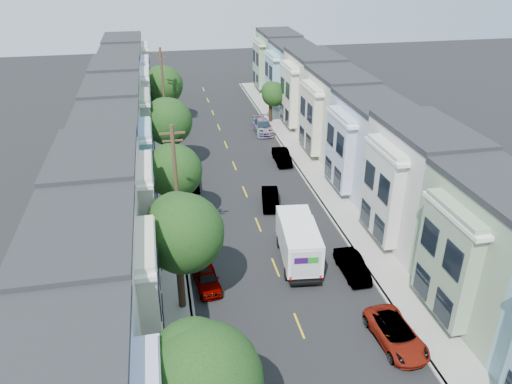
{
  "coord_description": "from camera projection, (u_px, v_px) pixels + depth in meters",
  "views": [
    {
      "loc": [
        -6.96,
        -27.75,
        20.16
      ],
      "look_at": [
        0.12,
        7.46,
        2.2
      ],
      "focal_mm": 35.0,
      "sensor_mm": 36.0,
      "label": 1
    }
  ],
  "objects": [
    {
      "name": "townhouse_row_right",
      "position": [
        349.0,
        169.0,
        49.7
      ],
      "size": [
        5.0,
        70.0,
        8.5
      ],
      "primitive_type": "cube",
      "color": "silver",
      "rests_on": "ground"
    },
    {
      "name": "tree_b",
      "position": [
        182.0,
        234.0,
        28.51
      ],
      "size": [
        4.7,
        4.7,
        7.64
      ],
      "color": "black",
      "rests_on": "ground"
    },
    {
      "name": "parked_right_d",
      "position": [
        263.0,
        127.0,
        58.94
      ],
      "size": [
        2.21,
        4.96,
        1.47
      ],
      "primitive_type": "imported",
      "rotation": [
        0.0,
        0.0,
        -0.03
      ],
      "color": "black",
      "rests_on": "ground"
    },
    {
      "name": "tree_d",
      "position": [
        167.0,
        122.0,
        47.23
      ],
      "size": [
        4.56,
        4.56,
        7.29
      ],
      "color": "black",
      "rests_on": "ground"
    },
    {
      "name": "utility_pole_far",
      "position": [
        164.0,
        93.0,
        55.72
      ],
      "size": [
        1.6,
        0.26,
        10.0
      ],
      "color": "#42301E",
      "rests_on": "ground"
    },
    {
      "name": "parked_left_c",
      "position": [
        207.0,
        278.0,
        32.44
      ],
      "size": [
        1.87,
        4.02,
        1.26
      ],
      "primitive_type": "imported",
      "rotation": [
        0.0,
        0.0,
        0.1
      ],
      "color": "#A2A3AB",
      "rests_on": "ground"
    },
    {
      "name": "tree_c",
      "position": [
        174.0,
        172.0,
        37.67
      ],
      "size": [
        4.17,
        4.17,
        6.8
      ],
      "color": "black",
      "rests_on": "ground"
    },
    {
      "name": "parked_right_c",
      "position": [
        282.0,
        157.0,
        50.8
      ],
      "size": [
        1.54,
        4.03,
        1.33
      ],
      "primitive_type": "imported",
      "rotation": [
        0.0,
        0.0,
        -0.03
      ],
      "color": "black",
      "rests_on": "ground"
    },
    {
      "name": "townhouse_row_left",
      "position": [
        120.0,
        188.0,
        45.77
      ],
      "size": [
        5.0,
        70.0,
        8.5
      ],
      "primitive_type": "cube",
      "color": "silver",
      "rests_on": "ground"
    },
    {
      "name": "sidewalk_right",
      "position": [
        313.0,
        171.0,
        48.99
      ],
      "size": [
        2.6,
        70.0,
        0.15
      ],
      "primitive_type": "cube",
      "color": "gray",
      "rests_on": "ground"
    },
    {
      "name": "curb_left",
      "position": [
        176.0,
        183.0,
        46.63
      ],
      "size": [
        0.3,
        70.0,
        0.15
      ],
      "primitive_type": "cube",
      "color": "gray",
      "rests_on": "ground"
    },
    {
      "name": "ground",
      "position": [
        276.0,
        268.0,
        34.58
      ],
      "size": [
        160.0,
        160.0,
        0.0
      ],
      "primitive_type": "plane",
      "color": "black",
      "rests_on": "ground"
    },
    {
      "name": "lead_sedan",
      "position": [
        270.0,
        199.0,
        42.52
      ],
      "size": [
        2.0,
        4.03,
        1.28
      ],
      "primitive_type": "imported",
      "rotation": [
        0.0,
        0.0,
        -0.17
      ],
      "color": "black",
      "rests_on": "ground"
    },
    {
      "name": "curb_right",
      "position": [
        300.0,
        172.0,
        48.77
      ],
      "size": [
        0.3,
        70.0,
        0.15
      ],
      "primitive_type": "cube",
      "color": "gray",
      "rests_on": "ground"
    },
    {
      "name": "parked_right_b",
      "position": [
        352.0,
        266.0,
        33.63
      ],
      "size": [
        1.41,
        3.89,
        1.29
      ],
      "primitive_type": "imported",
      "rotation": [
        0.0,
        0.0,
        0.01
      ],
      "color": "white",
      "rests_on": "ground"
    },
    {
      "name": "utility_pole_near",
      "position": [
        177.0,
        197.0,
        32.92
      ],
      "size": [
        1.6,
        0.26,
        10.0
      ],
      "color": "#42301E",
      "rests_on": "ground"
    },
    {
      "name": "tree_far_r",
      "position": [
        273.0,
        95.0,
        61.05
      ],
      "size": [
        3.01,
        3.01,
        5.1
      ],
      "color": "black",
      "rests_on": "ground"
    },
    {
      "name": "sidewalk_left",
      "position": [
        162.0,
        184.0,
        46.41
      ],
      "size": [
        2.6,
        70.0,
        0.15
      ],
      "primitive_type": "cube",
      "color": "gray",
      "rests_on": "ground"
    },
    {
      "name": "road_slab",
      "position": [
        239.0,
        178.0,
        47.73
      ],
      "size": [
        12.0,
        70.0,
        0.02
      ],
      "primitive_type": "cube",
      "color": "black",
      "rests_on": "ground"
    },
    {
      "name": "parked_left_b",
      "position": [
        224.0,
        371.0,
        25.32
      ],
      "size": [
        1.93,
        4.44,
        1.41
      ],
      "primitive_type": "imported",
      "rotation": [
        0.0,
        0.0,
        0.06
      ],
      "color": "#111738",
      "rests_on": "ground"
    },
    {
      "name": "fedex_truck",
      "position": [
        298.0,
        241.0,
        34.57
      ],
      "size": [
        2.4,
        6.24,
        2.99
      ],
      "rotation": [
        0.0,
        0.0,
        -0.11
      ],
      "color": "white",
      "rests_on": "ground"
    },
    {
      "name": "parked_right_a",
      "position": [
        396.0,
        334.0,
        27.77
      ],
      "size": [
        2.42,
        4.76,
        1.29
      ],
      "primitive_type": "imported",
      "rotation": [
        0.0,
        0.0,
        0.06
      ],
      "color": "#3C4244",
      "rests_on": "ground"
    },
    {
      "name": "centerline",
      "position": [
        239.0,
        178.0,
        47.73
      ],
      "size": [
        0.12,
        70.0,
        0.01
      ],
      "primitive_type": "cube",
      "color": "gold",
      "rests_on": "ground"
    },
    {
      "name": "parked_left_d",
      "position": [
        188.0,
        180.0,
        45.66
      ],
      "size": [
        1.76,
        4.51,
        1.48
      ],
      "primitive_type": "imported",
      "rotation": [
        0.0,
        0.0,
        0.04
      ],
      "color": "#501005",
      "rests_on": "ground"
    },
    {
      "name": "tree_a",
      "position": [
        201.0,
        383.0,
        19.16
      ],
      "size": [
        4.7,
        4.7,
        7.4
      ],
      "color": "black",
      "rests_on": "ground"
    },
    {
      "name": "tree_e",
      "position": [
        163.0,
        85.0,
        59.8
      ],
      "size": [
        4.7,
        4.7,
        7.25
      ],
      "color": "black",
      "rests_on": "ground"
    }
  ]
}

